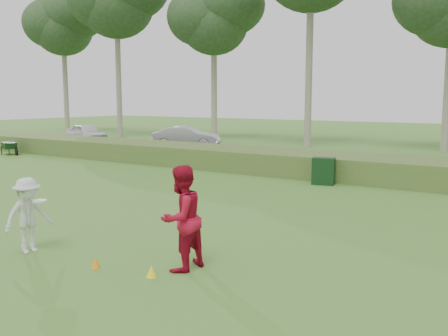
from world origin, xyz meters
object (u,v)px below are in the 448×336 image
Objects in this scene: cone_yellow at (152,271)px; car_left at (86,133)px; player_red at (181,218)px; utility_cabinet at (324,171)px; car_mid at (187,137)px; cone_orange at (96,263)px; player_white at (28,215)px.

cone_yellow is 27.36m from car_left.
utility_cabinet is (-1.33, 10.07, -0.47)m from player_red.
car_mid is at bearing -138.44° from player_red.
cone_orange is at bearing -102.61° from utility_cabinet.
utility_cabinet is at bearing -168.22° from player_red.
utility_cabinet is 0.24× the size of car_mid.
player_red reaches higher than utility_cabinet.
cone_orange is at bearing -80.17° from player_white.
player_red is 1.83m from cone_orange.
utility_cabinet is (1.94, 10.95, -0.28)m from player_white.
car_left reaches higher than utility_cabinet.
car_left is 0.93× the size of car_mid.
car_mid is at bearing 123.10° from cone_orange.
car_mid is (-13.34, 17.53, -0.23)m from player_red.
player_white is at bearing -174.89° from cone_yellow.
player_white is 1.99m from cone_orange.
cone_yellow is 10.74m from utility_cabinet.
player_white reaches higher than utility_cabinet.
utility_cabinet is 0.26× the size of car_left.
car_mid is at bearing 135.90° from utility_cabinet.
cone_orange is 21.90m from car_mid.
player_red reaches higher than car_left.
cone_yellow is (-0.20, -0.60, -0.86)m from player_red.
cone_yellow is 22.40m from car_mid.
car_mid is (-13.14, 18.13, 0.63)m from cone_yellow.
player_white is 7.88× the size of cone_orange.
player_white is at bearing -178.02° from cone_orange.
player_red is at bearing 30.35° from cone_orange.
car_mid is (8.07, 0.86, 0.02)m from car_left.
player_red is at bearing -167.55° from car_mid.
cone_orange is 26.59m from car_left.
car_left is at bearing 140.84° from cone_yellow.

